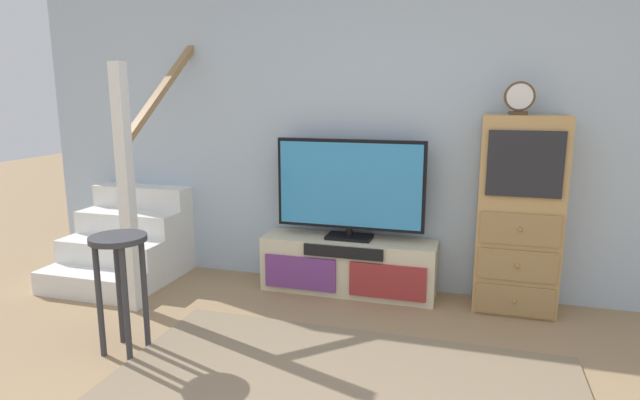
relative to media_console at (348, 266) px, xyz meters
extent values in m
cube|color=#A8BCD1|center=(0.30, 0.27, 1.13)|extent=(6.40, 0.12, 2.70)
cube|color=beige|center=(0.00, 0.01, 0.00)|extent=(1.39, 0.36, 0.44)
cube|color=#70387F|center=(-0.35, -0.18, -0.04)|extent=(0.58, 0.02, 0.27)
cube|color=maroon|center=(0.35, -0.18, -0.04)|extent=(0.58, 0.02, 0.27)
cube|color=black|center=(0.00, -0.18, 0.17)|extent=(0.63, 0.02, 0.09)
cube|color=black|center=(0.00, 0.03, 0.23)|extent=(0.36, 0.22, 0.02)
cylinder|color=black|center=(0.00, 0.03, 0.28)|extent=(0.05, 0.05, 0.06)
cube|color=black|center=(0.00, 0.03, 0.66)|extent=(1.18, 0.05, 0.71)
cube|color=#338CCC|center=(0.00, 0.00, 0.66)|extent=(1.13, 0.01, 0.66)
cube|color=tan|center=(1.26, 0.02, 0.50)|extent=(0.58, 0.34, 1.44)
cube|color=#9C7949|center=(1.26, -0.16, -0.09)|extent=(0.53, 0.02, 0.22)
sphere|color=olive|center=(1.26, -0.18, -0.09)|extent=(0.03, 0.03, 0.03)
cube|color=#9C7949|center=(1.26, -0.16, 0.17)|extent=(0.53, 0.02, 0.22)
sphere|color=olive|center=(1.26, -0.18, 0.17)|extent=(0.03, 0.03, 0.03)
cube|color=#9C7949|center=(1.26, -0.16, 0.44)|extent=(0.53, 0.02, 0.22)
sphere|color=olive|center=(1.26, -0.18, 0.44)|extent=(0.03, 0.03, 0.03)
cube|color=#232328|center=(1.26, -0.16, 0.89)|extent=(0.49, 0.02, 0.45)
cube|color=#4C3823|center=(1.20, 0.00, 1.23)|extent=(0.12, 0.08, 0.02)
cylinder|color=brown|center=(1.20, 0.00, 1.34)|extent=(0.21, 0.04, 0.21)
cylinder|color=silver|center=(1.20, -0.03, 1.34)|extent=(0.17, 0.01, 0.17)
cube|color=white|center=(-1.95, -0.66, -0.13)|extent=(0.90, 0.26, 0.19)
cube|color=white|center=(-1.95, -0.40, -0.03)|extent=(0.90, 0.26, 0.38)
cube|color=white|center=(-1.95, -0.14, 0.06)|extent=(0.90, 0.26, 0.57)
cube|color=white|center=(-1.95, 0.12, 0.16)|extent=(0.90, 0.26, 0.76)
cube|color=white|center=(-1.95, 0.38, 0.25)|extent=(0.90, 0.26, 0.95)
cube|color=white|center=(-1.45, -0.79, 0.68)|extent=(0.09, 0.09, 1.80)
cube|color=#9E7547|center=(-1.45, -0.14, 1.48)|extent=(0.06, 1.33, 0.99)
cylinder|color=#333338|center=(-1.20, -1.46, 0.13)|extent=(0.04, 0.04, 0.71)
cylinder|color=#333338|center=(-1.01, -1.46, 0.13)|extent=(0.04, 0.04, 0.71)
cylinder|color=#333338|center=(-1.20, -1.27, 0.13)|extent=(0.04, 0.04, 0.71)
cylinder|color=#333338|center=(-1.01, -1.27, 0.13)|extent=(0.04, 0.04, 0.71)
cylinder|color=#333338|center=(-1.10, -1.37, 0.51)|extent=(0.34, 0.34, 0.03)
camera|label=1|loc=(0.93, -3.96, 1.37)|focal=29.61mm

